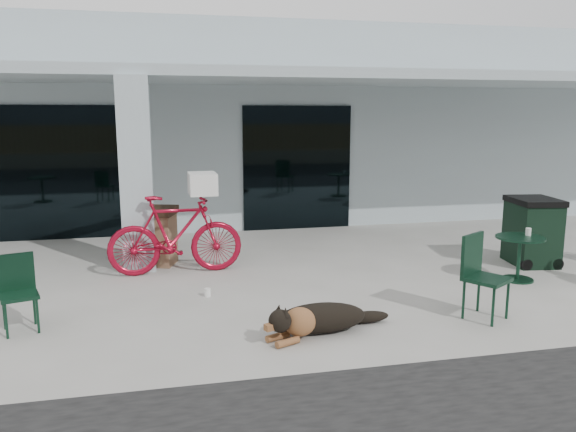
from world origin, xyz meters
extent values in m
plane|color=#AAA8A1|center=(0.00, 0.00, 0.00)|extent=(80.00, 80.00, 0.00)
cube|color=#A0AFB6|center=(0.00, 8.50, 2.25)|extent=(22.00, 7.00, 4.50)
cube|color=black|center=(-3.20, 4.98, 1.35)|extent=(2.80, 0.06, 2.70)
cube|color=black|center=(1.80, 4.98, 1.35)|extent=(2.40, 0.06, 2.70)
cube|color=#A0AFB6|center=(-1.50, 2.30, 1.56)|extent=(0.50, 0.50, 3.12)
cube|color=#A0AFB6|center=(0.00, 3.60, 3.21)|extent=(22.00, 2.80, 0.18)
imported|color=maroon|center=(-0.92, 1.90, 0.63)|extent=(2.13, 0.67, 1.27)
cube|color=white|center=(-0.47, 1.92, 1.44)|extent=(0.45, 0.59, 0.34)
cylinder|color=white|center=(-0.53, 0.64, 0.06)|extent=(0.11, 0.11, 0.11)
cylinder|color=white|center=(4.37, 0.44, 0.74)|extent=(0.10, 0.10, 0.12)
camera|label=1|loc=(-1.06, -6.99, 2.54)|focal=35.00mm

